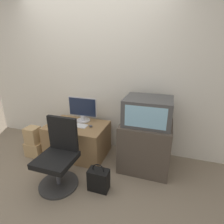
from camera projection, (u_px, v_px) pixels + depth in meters
name	position (u px, v px, depth m)	size (l,w,h in m)	color
ground_plane	(55.00, 193.00, 2.17)	(12.00, 12.00, 0.00)	#7F705B
wall_back	(94.00, 73.00, 2.91)	(4.40, 0.05, 2.60)	silver
desk	(78.00, 139.00, 2.90)	(0.95, 0.64, 0.53)	#937047
side_stand	(145.00, 145.00, 2.55)	(0.70, 0.61, 0.71)	#4C4238
main_monitor	(83.00, 110.00, 2.88)	(0.50, 0.23, 0.41)	silver
keyboard	(78.00, 126.00, 2.76)	(0.31, 0.14, 0.01)	white
mouse	(91.00, 126.00, 2.71)	(0.06, 0.04, 0.04)	#4C4C51
crt_tv	(148.00, 111.00, 2.38)	(0.63, 0.53, 0.36)	#474747
office_chair	(59.00, 158.00, 2.22)	(0.51, 0.51, 0.89)	#333333
cardboard_box_lower	(35.00, 149.00, 2.91)	(0.28, 0.21, 0.23)	tan
cardboard_box_upper	(33.00, 135.00, 2.82)	(0.20, 0.19, 0.27)	tan
handbag	(99.00, 180.00, 2.18)	(0.26, 0.15, 0.38)	black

